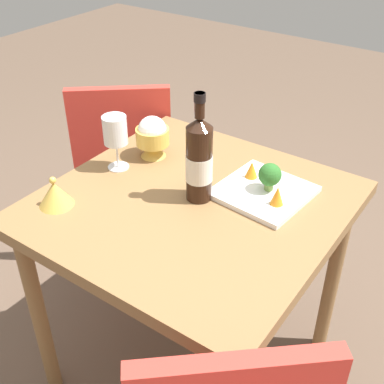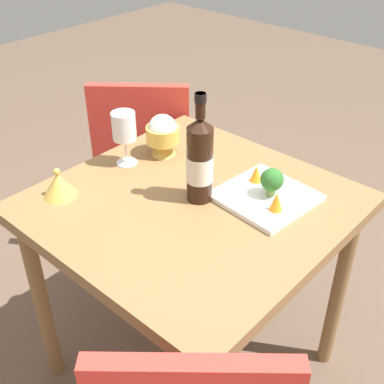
{
  "view_description": "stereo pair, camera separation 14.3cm",
  "coord_description": "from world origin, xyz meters",
  "views": [
    {
      "loc": [
        0.69,
        -0.98,
        1.57
      ],
      "look_at": [
        0.0,
        0.0,
        0.77
      ],
      "focal_mm": 46.67,
      "sensor_mm": 36.0,
      "label": 1
    },
    {
      "loc": [
        0.8,
        -0.89,
        1.57
      ],
      "look_at": [
        0.0,
        0.0,
        0.77
      ],
      "focal_mm": 46.67,
      "sensor_mm": 36.0,
      "label": 2
    }
  ],
  "objects": [
    {
      "name": "wine_glass",
      "position": [
        -0.3,
        0.02,
        0.87
      ],
      "size": [
        0.08,
        0.08,
        0.18
      ],
      "color": "white",
      "rests_on": "dining_table"
    },
    {
      "name": "rice_bowl",
      "position": [
        -0.26,
        0.14,
        0.81
      ],
      "size": [
        0.11,
        0.11,
        0.14
      ],
      "color": "gold",
      "rests_on": "dining_table"
    },
    {
      "name": "broccoli_floret",
      "position": [
        0.17,
        0.16,
        0.81
      ],
      "size": [
        0.07,
        0.07,
        0.09
      ],
      "color": "#729E4C",
      "rests_on": "serving_plate"
    },
    {
      "name": "ground_plane",
      "position": [
        0.0,
        0.0,
        0.0
      ],
      "size": [
        8.0,
        8.0,
        0.0
      ],
      "primitive_type": "plane",
      "color": "brown"
    },
    {
      "name": "serving_plate",
      "position": [
        0.15,
        0.15,
        0.75
      ],
      "size": [
        0.27,
        0.27,
        0.02
      ],
      "rotation": [
        0.0,
        0.0,
        -0.09
      ],
      "color": "white",
      "rests_on": "dining_table"
    },
    {
      "name": "carrot_garnish_left",
      "position": [
        0.09,
        0.19,
        0.78
      ],
      "size": [
        0.04,
        0.04,
        0.05
      ],
      "color": "orange",
      "rests_on": "serving_plate"
    },
    {
      "name": "dining_table",
      "position": [
        0.0,
        0.0,
        0.64
      ],
      "size": [
        0.83,
        0.83,
        0.74
      ],
      "color": "olive",
      "rests_on": "ground_plane"
    },
    {
      "name": "carrot_garnish_right",
      "position": [
        0.22,
        0.11,
        0.78
      ],
      "size": [
        0.04,
        0.04,
        0.06
      ],
      "color": "orange",
      "rests_on": "serving_plate"
    },
    {
      "name": "rice_bowl_lid",
      "position": [
        -0.31,
        -0.24,
        0.78
      ],
      "size": [
        0.1,
        0.1,
        0.09
      ],
      "color": "gold",
      "rests_on": "dining_table"
    },
    {
      "name": "chair_by_wall",
      "position": [
        -0.62,
        0.38,
        0.53
      ],
      "size": [
        0.56,
        0.56,
        0.85
      ],
      "rotation": [
        0.0,
        0.0,
        0.69
      ],
      "color": "red",
      "rests_on": "ground_plane"
    },
    {
      "name": "wine_bottle",
      "position": [
        0.01,
        0.02,
        0.87
      ],
      "size": [
        0.08,
        0.08,
        0.33
      ],
      "color": "black",
      "rests_on": "dining_table"
    }
  ]
}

